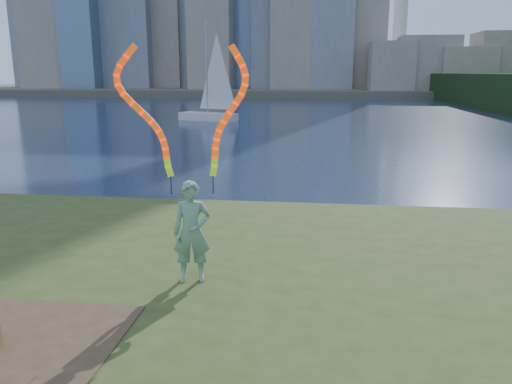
# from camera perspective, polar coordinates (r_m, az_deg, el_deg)

# --- Properties ---
(ground) EXTENTS (320.00, 320.00, 0.00)m
(ground) POSITION_cam_1_polar(r_m,az_deg,el_deg) (9.24, -5.12, -12.98)
(ground) COLOR #17233B
(ground) RESTS_ON ground
(grassy_knoll) EXTENTS (20.00, 18.00, 0.80)m
(grassy_knoll) POSITION_cam_1_polar(r_m,az_deg,el_deg) (7.13, -9.22, -18.61)
(grassy_knoll) COLOR #374619
(grassy_knoll) RESTS_ON ground
(far_shore) EXTENTS (320.00, 40.00, 1.20)m
(far_shore) POSITION_cam_1_polar(r_m,az_deg,el_deg) (103.15, 6.13, 11.45)
(far_shore) COLOR #4D4838
(far_shore) RESTS_ON ground
(woman_with_ribbons) EXTENTS (2.03, 0.58, 4.04)m
(woman_with_ribbons) POSITION_cam_1_polar(r_m,az_deg,el_deg) (7.93, -7.41, -0.51)
(woman_with_ribbons) COLOR #1E7033
(woman_with_ribbons) RESTS_ON grassy_knoll
(sailboat) EXTENTS (5.51, 3.61, 8.49)m
(sailboat) POSITION_cam_1_polar(r_m,az_deg,el_deg) (44.29, -5.23, 9.99)
(sailboat) COLOR silver
(sailboat) RESTS_ON ground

